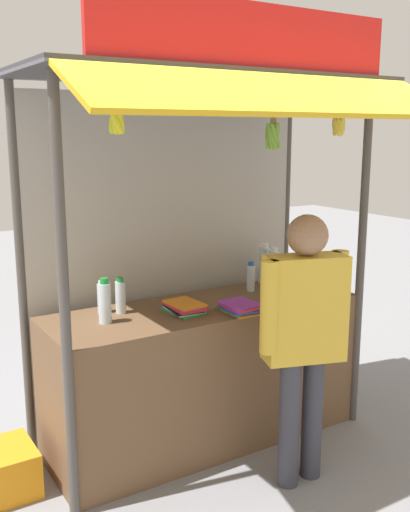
{
  "coord_description": "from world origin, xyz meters",
  "views": [
    {
      "loc": [
        -2.07,
        -3.35,
        2.17
      ],
      "look_at": [
        0.0,
        0.0,
        1.34
      ],
      "focal_mm": 41.61,
      "sensor_mm": 36.0,
      "label": 1
    }
  ],
  "objects_px": {
    "magazine_stack_far_right": "(241,307)",
    "water_bottle_mid_right": "(105,302)",
    "water_bottle_left": "(251,277)",
    "magazine_stack_right": "(322,282)",
    "banana_bunch_inner_right": "(339,126)",
    "water_bottle_rear_center": "(274,268)",
    "banana_bunch_leftmost": "(117,121)",
    "banana_bunch_inner_left": "(273,136)",
    "plastic_crate": "(1,471)",
    "magazine_stack_front_left": "(184,307)",
    "water_bottle_back_right": "(102,298)",
    "water_bottle_far_left": "(120,296)",
    "water_bottle_mid_left": "(264,264)",
    "magazine_stack_front_right": "(306,294)",
    "vendor_person": "(304,326)"
  },
  "relations": [
    {
      "from": "water_bottle_rear_center",
      "to": "banana_bunch_leftmost",
      "type": "xyz_separation_m",
      "value": [
        -1.54,
        -0.63,
        1.09
      ]
    },
    {
      "from": "water_bottle_far_left",
      "to": "water_bottle_rear_center",
      "type": "relative_size",
      "value": 0.77
    },
    {
      "from": "magazine_stack_far_right",
      "to": "banana_bunch_inner_left",
      "type": "distance_m",
      "value": 1.14
    },
    {
      "from": "banana_bunch_inner_right",
      "to": "water_bottle_rear_center",
      "type": "bearing_deg",
      "value": 90.74
    },
    {
      "from": "water_bottle_mid_left",
      "to": "water_bottle_far_left",
      "type": "relative_size",
      "value": 1.32
    },
    {
      "from": "water_bottle_back_right",
      "to": "banana_bunch_inner_left",
      "type": "distance_m",
      "value": 1.52
    },
    {
      "from": "banana_bunch_leftmost",
      "to": "plastic_crate",
      "type": "height_order",
      "value": "banana_bunch_leftmost"
    },
    {
      "from": "magazine_stack_right",
      "to": "magazine_stack_front_right",
      "type": "height_order",
      "value": "magazine_stack_front_right"
    },
    {
      "from": "water_bottle_far_left",
      "to": "water_bottle_rear_center",
      "type": "bearing_deg",
      "value": 0.51
    },
    {
      "from": "magazine_stack_far_right",
      "to": "banana_bunch_inner_left",
      "type": "relative_size",
      "value": 0.81
    },
    {
      "from": "banana_bunch_leftmost",
      "to": "magazine_stack_far_right",
      "type": "bearing_deg",
      "value": 12.81
    },
    {
      "from": "water_bottle_mid_right",
      "to": "water_bottle_rear_center",
      "type": "bearing_deg",
      "value": 5.92
    },
    {
      "from": "magazine_stack_far_right",
      "to": "magazine_stack_front_right",
      "type": "relative_size",
      "value": 1.04
    },
    {
      "from": "magazine_stack_front_left",
      "to": "banana_bunch_inner_right",
      "type": "distance_m",
      "value": 1.55
    },
    {
      "from": "magazine_stack_right",
      "to": "water_bottle_mid_right",
      "type": "bearing_deg",
      "value": 178.41
    },
    {
      "from": "water_bottle_far_left",
      "to": "water_bottle_left",
      "type": "bearing_deg",
      "value": -0.1
    },
    {
      "from": "plastic_crate",
      "to": "magazine_stack_front_left",
      "type": "bearing_deg",
      "value": -6.58
    },
    {
      "from": "magazine_stack_front_left",
      "to": "water_bottle_far_left",
      "type": "bearing_deg",
      "value": 150.25
    },
    {
      "from": "water_bottle_mid_right",
      "to": "water_bottle_back_right",
      "type": "bearing_deg",
      "value": 72.83
    },
    {
      "from": "water_bottle_mid_left",
      "to": "magazine_stack_right",
      "type": "bearing_deg",
      "value": -46.86
    },
    {
      "from": "water_bottle_back_right",
      "to": "water_bottle_far_left",
      "type": "bearing_deg",
      "value": -34.44
    },
    {
      "from": "water_bottle_rear_center",
      "to": "banana_bunch_leftmost",
      "type": "distance_m",
      "value": 1.99
    },
    {
      "from": "magazine_stack_right",
      "to": "banana_bunch_leftmost",
      "type": "xyz_separation_m",
      "value": [
        -1.86,
        -0.43,
        1.2
      ]
    },
    {
      "from": "magazine_stack_far_right",
      "to": "water_bottle_mid_right",
      "type": "bearing_deg",
      "value": 163.01
    },
    {
      "from": "banana_bunch_inner_right",
      "to": "banana_bunch_inner_left",
      "type": "xyz_separation_m",
      "value": [
        -0.54,
        -0.0,
        -0.06
      ]
    },
    {
      "from": "water_bottle_back_right",
      "to": "plastic_crate",
      "type": "distance_m",
      "value": 1.22
    },
    {
      "from": "magazine_stack_front_left",
      "to": "magazine_stack_front_right",
      "type": "bearing_deg",
      "value": -14.01
    },
    {
      "from": "water_bottle_rear_center",
      "to": "banana_bunch_inner_right",
      "type": "xyz_separation_m",
      "value": [
        0.01,
        -0.62,
        1.07
      ]
    },
    {
      "from": "magazine_stack_far_right",
      "to": "banana_bunch_leftmost",
      "type": "bearing_deg",
      "value": -167.19
    },
    {
      "from": "banana_bunch_leftmost",
      "to": "water_bottle_mid_right",
      "type": "bearing_deg",
      "value": 79.5
    },
    {
      "from": "water_bottle_left",
      "to": "magazine_stack_right",
      "type": "bearing_deg",
      "value": -18.83
    },
    {
      "from": "water_bottle_mid_left",
      "to": "magazine_stack_far_right",
      "type": "height_order",
      "value": "water_bottle_mid_left"
    },
    {
      "from": "water_bottle_back_right",
      "to": "water_bottle_mid_right",
      "type": "height_order",
      "value": "water_bottle_mid_right"
    },
    {
      "from": "water_bottle_rear_center",
      "to": "plastic_crate",
      "type": "height_order",
      "value": "water_bottle_rear_center"
    },
    {
      "from": "magazine_stack_right",
      "to": "banana_bunch_inner_left",
      "type": "height_order",
      "value": "banana_bunch_inner_left"
    },
    {
      "from": "magazine_stack_front_left",
      "to": "banana_bunch_inner_right",
      "type": "height_order",
      "value": "banana_bunch_inner_right"
    },
    {
      "from": "water_bottle_mid_right",
      "to": "banana_bunch_leftmost",
      "type": "relative_size",
      "value": 1.2
    },
    {
      "from": "water_bottle_mid_left",
      "to": "magazine_stack_far_right",
      "type": "relative_size",
      "value": 1.18
    },
    {
      "from": "vendor_person",
      "to": "water_bottle_far_left",
      "type": "bearing_deg",
      "value": -31.03
    },
    {
      "from": "magazine_stack_right",
      "to": "magazine_stack_front_right",
      "type": "bearing_deg",
      "value": -147.18
    },
    {
      "from": "magazine_stack_front_left",
      "to": "plastic_crate",
      "type": "relative_size",
      "value": 0.72
    },
    {
      "from": "water_bottle_mid_right",
      "to": "magazine_stack_far_right",
      "type": "height_order",
      "value": "water_bottle_mid_right"
    },
    {
      "from": "water_bottle_mid_right",
      "to": "magazine_stack_right",
      "type": "height_order",
      "value": "water_bottle_mid_right"
    },
    {
      "from": "water_bottle_left",
      "to": "magazine_stack_far_right",
      "type": "bearing_deg",
      "value": -132.96
    },
    {
      "from": "banana_bunch_leftmost",
      "to": "banana_bunch_inner_right",
      "type": "bearing_deg",
      "value": 0.06
    },
    {
      "from": "banana_bunch_leftmost",
      "to": "banana_bunch_inner_left",
      "type": "bearing_deg",
      "value": -0.04
    },
    {
      "from": "magazine_stack_far_right",
      "to": "banana_bunch_inner_left",
      "type": "height_order",
      "value": "banana_bunch_inner_left"
    },
    {
      "from": "water_bottle_mid_right",
      "to": "plastic_crate",
      "type": "distance_m",
      "value": 1.2
    },
    {
      "from": "water_bottle_mid_left",
      "to": "magazine_stack_far_right",
      "type": "distance_m",
      "value": 0.82
    },
    {
      "from": "magazine_stack_right",
      "to": "water_bottle_rear_center",
      "type": "bearing_deg",
      "value": 148.05
    }
  ]
}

